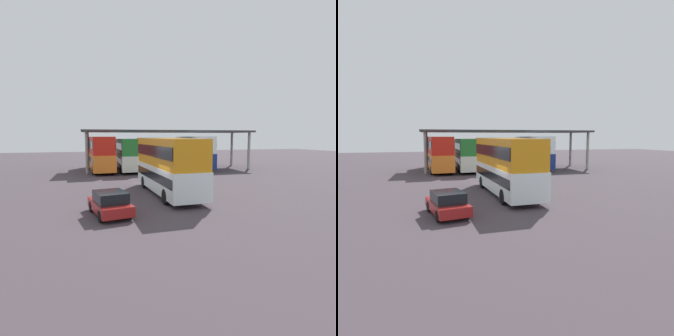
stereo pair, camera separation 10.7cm
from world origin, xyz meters
TOP-DOWN VIEW (x-y plane):
  - ground_plane at (0.00, 0.00)m, footprint 140.00×140.00m
  - double_decker_main at (0.55, 3.06)m, footprint 2.76×10.09m
  - parked_hatchback at (-4.20, -1.64)m, footprint 2.33×3.86m
  - double_decker_near_canopy at (-3.51, 19.81)m, footprint 2.95×11.19m
  - double_decker_mid_row at (-0.10, 19.34)m, footprint 2.74×10.38m
  - double_decker_far_right at (3.78, 19.57)m, footprint 3.35×11.28m
  - double_decker_end_of_row at (9.06, 19.15)m, footprint 3.42×11.09m
  - depot_canopy at (5.49, 19.22)m, footprint 22.57×6.96m

SIDE VIEW (x-z plane):
  - ground_plane at x=0.00m, z-range 0.00..0.00m
  - parked_hatchback at x=-4.20m, z-range 0.00..1.35m
  - double_decker_mid_row at x=-0.10m, z-range 0.20..4.30m
  - double_decker_main at x=0.55m, z-range 0.20..4.42m
  - double_decker_far_right at x=3.78m, z-range 0.20..4.43m
  - double_decker_near_canopy at x=-3.51m, z-range 0.21..4.58m
  - double_decker_end_of_row at x=9.06m, z-range 0.21..4.61m
  - depot_canopy at x=5.49m, z-range 2.30..7.51m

